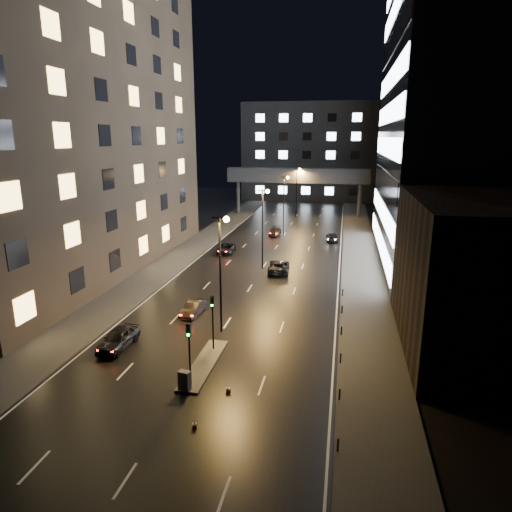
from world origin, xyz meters
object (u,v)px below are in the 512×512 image
object	(u,v)px
car_away_b	(194,308)
car_toward_b	(332,237)
car_away_a	(118,338)
utility_cabinet	(184,380)
car_away_c	(226,248)
car_away_d	(275,231)
car_toward_a	(279,266)

from	to	relation	value
car_away_b	car_toward_b	size ratio (longest dim) A/B	0.88
car_away_a	utility_cabinet	xyz separation A→B (m)	(7.40, -5.20, 0.02)
car_toward_b	car_away_b	bearing A→B (deg)	66.51
car_away_a	utility_cabinet	bearing A→B (deg)	-33.01
car_away_b	utility_cabinet	distance (m)	13.63
car_away_b	car_toward_b	bearing A→B (deg)	77.17
car_away_c	utility_cabinet	world-z (taller)	utility_cabinet
utility_cabinet	car_toward_b	bearing A→B (deg)	93.16
car_away_a	car_away_c	world-z (taller)	car_away_a
car_away_b	utility_cabinet	size ratio (longest dim) A/B	3.00
car_away_d	car_toward_a	distance (m)	22.10
car_toward_a	car_toward_b	world-z (taller)	car_toward_a
car_toward_b	utility_cabinet	xyz separation A→B (m)	(-8.13, -47.60, 0.16)
car_away_d	utility_cabinet	size ratio (longest dim) A/B	3.35
car_away_a	utility_cabinet	world-z (taller)	car_away_a
car_away_b	car_away_d	bearing A→B (deg)	92.92
car_away_a	car_toward_a	size ratio (longest dim) A/B	0.86
car_toward_a	utility_cabinet	world-z (taller)	car_toward_a
car_away_a	car_toward_a	distance (m)	25.30
car_away_a	car_away_d	distance (m)	45.58
car_toward_a	car_away_c	bearing A→B (deg)	-47.59
car_away_a	car_away_d	size ratio (longest dim) A/B	1.05
car_away_a	car_toward_a	xyz separation A→B (m)	(9.55, 23.43, -0.04)
car_away_a	car_toward_b	size ratio (longest dim) A/B	1.03
car_away_a	car_away_c	xyz separation A→B (m)	(0.64, 31.59, -0.13)
car_away_c	car_toward_a	distance (m)	12.08
car_away_c	car_toward_b	bearing A→B (deg)	32.84
car_away_a	car_toward_b	xyz separation A→B (m)	(15.53, 42.40, -0.14)
car_away_b	car_away_d	size ratio (longest dim) A/B	0.89
car_away_c	car_toward_a	world-z (taller)	car_toward_a
car_toward_a	car_toward_b	size ratio (longest dim) A/B	1.19
car_away_c	car_away_a	bearing A→B (deg)	-94.29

